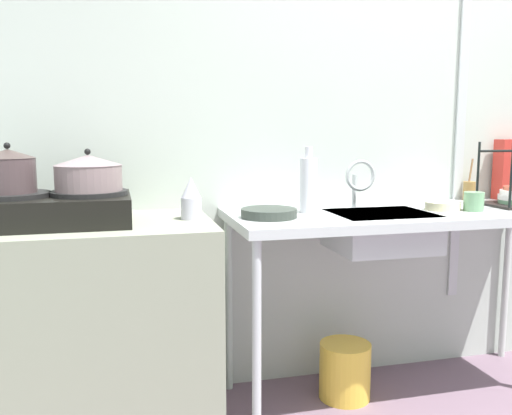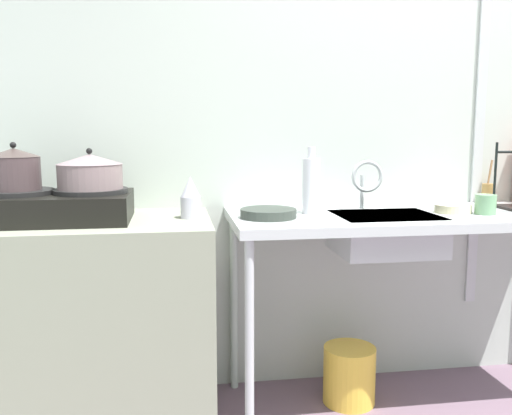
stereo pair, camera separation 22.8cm
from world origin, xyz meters
TOP-DOWN VIEW (x-y plane):
  - wall_back at (0.00, 1.46)m, footprint 5.29×0.10m
  - wall_metal_strip at (0.29, 1.40)m, footprint 0.05×0.01m
  - counter_concrete at (-1.63, 1.11)m, footprint 1.14×0.61m
  - counter_sink at (-0.17, 1.11)m, footprint 1.62×0.61m
  - stove at (-1.68, 1.11)m, footprint 0.59×0.39m
  - pot_on_left_burner at (-1.82, 1.11)m, footprint 0.20×0.20m
  - pot_on_right_burner at (-1.53, 1.11)m, footprint 0.26×0.26m
  - percolator at (-1.14, 1.11)m, footprint 0.08×0.08m
  - sink_basin at (-0.31, 1.07)m, footprint 0.43×0.36m
  - faucet at (-0.35, 1.23)m, footprint 0.15×0.08m
  - frying_pan at (-0.82, 1.07)m, footprint 0.23×0.23m
  - cup_by_rack at (0.11, 1.02)m, footprint 0.09×0.09m
  - small_bowl_on_drainboard at (0.00, 1.09)m, footprint 0.16×0.16m
  - bottle_by_sink at (-0.62, 1.16)m, footprint 0.08×0.08m
  - utensil_jar at (0.33, 1.36)m, footprint 0.06×0.06m
  - bucket_on_floor at (-0.43, 1.15)m, footprint 0.24×0.24m

SIDE VIEW (x-z plane):
  - bucket_on_floor at x=-0.43m, z-range 0.00..0.26m
  - counter_concrete at x=-1.63m, z-range 0.00..0.88m
  - sink_basin at x=-0.31m, z-range 0.72..0.88m
  - counter_sink at x=-0.17m, z-range 0.38..1.26m
  - small_bowl_on_drainboard at x=0.00m, z-range 0.88..0.92m
  - frying_pan at x=-0.82m, z-range 0.88..0.92m
  - cup_by_rack at x=0.11m, z-range 0.88..0.97m
  - utensil_jar at x=0.33m, z-range 0.83..1.04m
  - stove at x=-1.68m, z-range 0.88..1.01m
  - percolator at x=-1.14m, z-range 0.88..1.05m
  - bottle_by_sink at x=-0.62m, z-range 0.86..1.15m
  - faucet at x=-0.35m, z-range 0.91..1.14m
  - pot_on_right_burner at x=-1.53m, z-range 1.00..1.16m
  - pot_on_left_burner at x=-1.82m, z-range 1.00..1.18m
  - wall_back at x=0.00m, z-range 0.00..2.42m
  - wall_metal_strip at x=0.29m, z-range 0.36..2.30m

